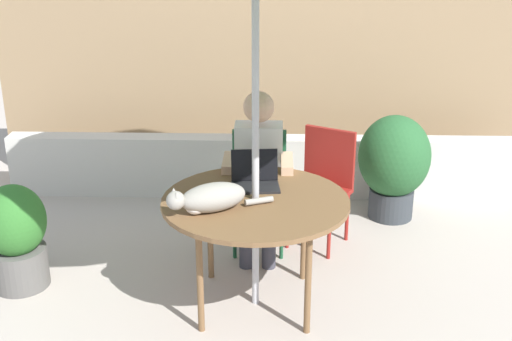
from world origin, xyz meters
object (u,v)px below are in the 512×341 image
Objects in this scene: chair_empty at (324,179)px; potted_plant_by_chair at (16,235)px; person_seated at (258,167)px; cat at (209,198)px; laptop at (255,175)px; patio_table at (256,207)px; potted_plant_near_fence at (394,162)px; chair_occupied at (259,181)px.

chair_empty is 1.20× the size of potted_plant_by_chair.
person_seated is 0.93m from cat.
person_seated is 3.76× the size of laptop.
patio_table is 1.33× the size of chair_empty.
laptop is 0.44× the size of potted_plant_by_chair.
laptop is at bearing 58.79° from cat.
cat is 0.85× the size of potted_plant_by_chair.
laptop is 0.37× the size of potted_plant_near_fence.
person_seated is at bearing 90.00° from patio_table.
chair_occupied is at bearing 23.15° from potted_plant_by_chair.
cat is (-0.75, -1.10, 0.31)m from chair_empty.
chair_empty is (0.48, 0.91, -0.17)m from patio_table.
chair_occupied is at bearing 75.68° from cat.
person_seated is at bearing 73.27° from cat.
person_seated reaches higher than potted_plant_by_chair.
potted_plant_by_chair is (-2.08, -0.74, -0.13)m from chair_empty.
patio_table is 1.33× the size of potted_plant_near_fence.
chair_empty is 0.74m from potted_plant_near_fence.
potted_plant_by_chair is at bearing -156.25° from potted_plant_near_fence.
chair_occupied reaches higher than potted_plant_near_fence.
person_seated is at bearing 88.67° from laptop.
laptop reaches higher than chair_empty.
potted_plant_near_fence reaches higher than patio_table.
patio_table is 1.33× the size of chair_occupied.
chair_empty is at bearing 6.93° from chair_occupied.
patio_table is at bearing -128.66° from potted_plant_near_fence.
potted_plant_near_fence is (1.09, 1.12, -0.31)m from laptop.
person_seated is at bearing -90.00° from chair_occupied.
chair_occupied is 1.42× the size of cat.
chair_occupied is 1.74m from potted_plant_by_chair.
chair_occupied and chair_empty have the same top height.
laptop is 0.49m from cat.
laptop reaches higher than chair_occupied.
chair_occupied is 1.00× the size of potted_plant_near_fence.
cat is (-0.25, -0.42, 0.02)m from laptop.
potted_plant_by_chair is at bearing -177.74° from laptop.
chair_occupied is 2.70× the size of laptop.
chair_occupied is 1.12m from cat.
laptop is at bearing -134.41° from potted_plant_near_fence.
cat is (-0.27, -1.04, 0.31)m from chair_occupied.
laptop is at bearing -126.13° from chair_empty.
person_seated is 1.97× the size of cat.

